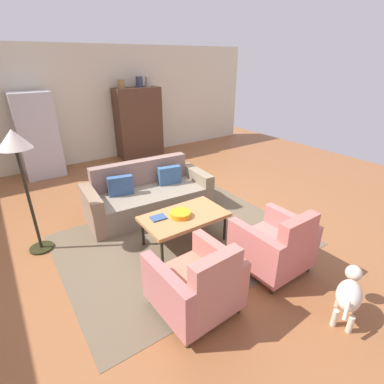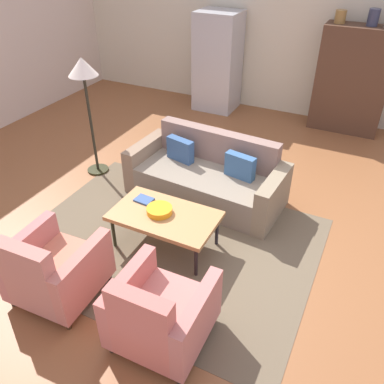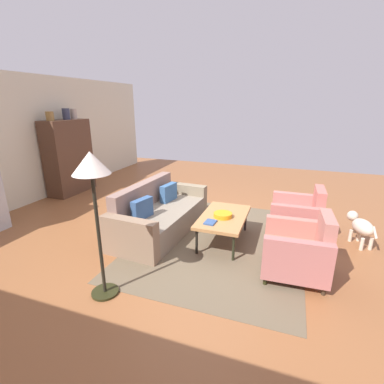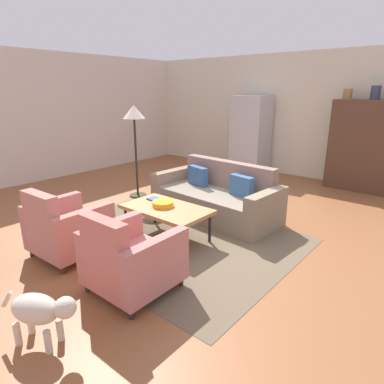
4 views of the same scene
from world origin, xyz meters
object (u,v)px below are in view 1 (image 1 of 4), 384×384
coffee_table (184,217)px  cabinet (139,123)px  vase_tall (121,84)px  book_stack (158,218)px  couch (147,196)px  armchair_left (198,286)px  vase_round (139,82)px  armchair_right (276,247)px  floor_lamp (17,151)px  fruit_bowl (180,214)px  vase_small (148,82)px  refrigerator (38,135)px  dog (349,293)px

coffee_table → cabinet: bearing=72.6°
vase_tall → book_stack: bearing=-107.3°
couch → armchair_left: 2.43m
coffee_table → vase_round: bearing=71.3°
couch → cabinet: size_ratio=1.20×
armchair_right → floor_lamp: bearing=136.6°
cabinet → coffee_table: bearing=-107.4°
fruit_bowl → cabinet: 4.51m
armchair_right → vase_small: (1.09, 5.43, 1.58)m
couch → vase_small: (1.69, 3.08, 1.64)m
cabinet → refrigerator: refrigerator is taller
fruit_bowl → armchair_left: bearing=-114.5°
coffee_table → floor_lamp: size_ratio=0.70×
fruit_bowl → book_stack: size_ratio=1.35×
vase_round → vase_small: vase_round is taller
cabinet → armchair_right: bearing=-97.8°
refrigerator → vase_small: bearing=2.0°
vase_small → refrigerator: bearing=-178.0°
fruit_bowl → vase_round: vase_round is taller
armchair_left → fruit_bowl: size_ratio=3.01×
floor_lamp → vase_small: bearing=43.1°
coffee_table → dog: 2.19m
book_stack → vase_small: size_ratio=0.87×
armchair_left → vase_tall: vase_tall is taller
couch → cabinet: cabinet is taller
book_stack → vase_round: bearing=66.6°
vase_round → vase_small: size_ratio=1.05×
armchair_left → vase_tall: size_ratio=4.33×
vase_tall → floor_lamp: bearing=-130.0°
vase_tall → refrigerator: vase_tall is taller
dog → vase_tall: bearing=64.2°
vase_tall → armchair_right: bearing=-93.6°
couch → dog: (0.63, -3.28, 0.03)m
couch → fruit_bowl: 1.21m
armchair_right → coffee_table: bearing=116.5°
vase_small → dog: vase_small is taller
armchair_left → cabinet: cabinet is taller
book_stack → floor_lamp: 1.95m
vase_round → vase_tall: bearing=180.0°
floor_lamp → couch: bearing=5.2°
vase_round → floor_lamp: vase_round is taller
armchair_left → cabinet: (1.94, 5.44, 0.56)m
dog → refrigerator: bearing=82.9°
armchair_right → vase_tall: (0.34, 5.43, 1.56)m
vase_tall → cabinet: bearing=0.7°
fruit_bowl → refrigerator: 4.33m
vase_small → couch: bearing=-118.7°
coffee_table → armchair_left: 1.31m
coffee_table → vase_round: size_ratio=4.62×
book_stack → vase_small: 4.84m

